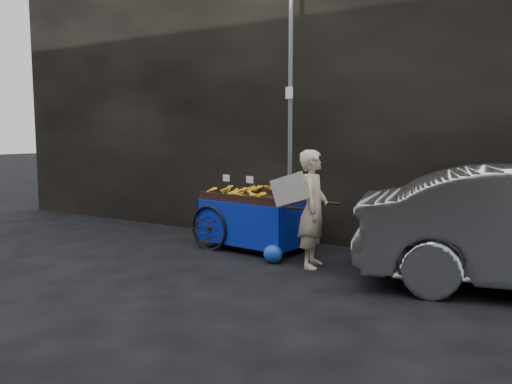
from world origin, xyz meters
The scene contains 6 objects.
ground centered at (0.00, 0.00, 0.00)m, with size 80.00×80.00×0.00m, color black.
building_wall centered at (0.39, 2.60, 2.50)m, with size 13.50×2.00×5.00m.
street_pole centered at (0.30, 1.30, 2.01)m, with size 0.12×0.10×4.00m.
banana_cart centered at (-0.06, 0.78, 0.71)m, with size 2.22×1.23×1.15m.
vendor centered at (1.19, 0.23, 0.78)m, with size 0.78×0.64×1.56m.
plastic_bag centered at (0.65, 0.13, 0.13)m, with size 0.28×0.22×0.25m, color #1747B3.
Camera 1 is at (3.90, -5.73, 1.75)m, focal length 35.00 mm.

